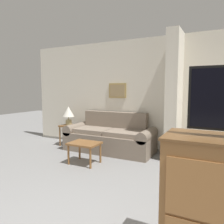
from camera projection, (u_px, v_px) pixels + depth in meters
The scene contains 6 objects.
wall_back at pixel (165, 96), 4.90m from camera, with size 7.32×0.16×2.60m.
wall_partition_pillar at pixel (174, 96), 4.45m from camera, with size 0.24×0.63×2.60m.
couch at pixel (110, 137), 5.09m from camera, with size 2.08×0.84×0.89m.
coffee_table at pixel (85, 146), 4.21m from camera, with size 0.57×0.45×0.42m.
side_table at pixel (69, 129), 5.59m from camera, with size 0.38×0.38×0.53m.
table_lamp at pixel (68, 113), 5.55m from camera, with size 0.29×0.29×0.48m.
Camera 1 is at (1.14, -0.96, 1.44)m, focal length 35.00 mm.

